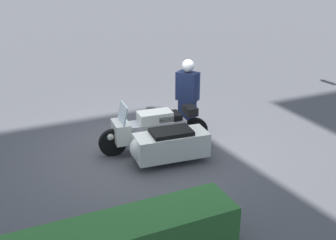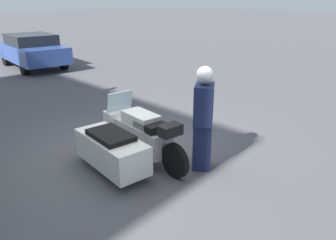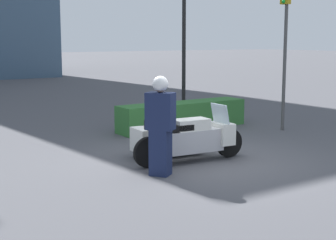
{
  "view_description": "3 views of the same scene",
  "coord_description": "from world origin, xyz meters",
  "px_view_note": "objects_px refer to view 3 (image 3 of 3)",
  "views": [
    {
      "loc": [
        3.08,
        7.79,
        4.11
      ],
      "look_at": [
        -0.31,
        0.47,
        0.84
      ],
      "focal_mm": 45.0,
      "sensor_mm": 36.0,
      "label": 1
    },
    {
      "loc": [
        -4.5,
        3.6,
        2.82
      ],
      "look_at": [
        -0.79,
        -0.09,
        0.88
      ],
      "focal_mm": 35.0,
      "sensor_mm": 36.0,
      "label": 2
    },
    {
      "loc": [
        -6.24,
        -8.1,
        2.47
      ],
      "look_at": [
        -0.85,
        -0.13,
        0.94
      ],
      "focal_mm": 55.0,
      "sensor_mm": 36.0,
      "label": 3
    }
  ],
  "objects_px": {
    "officer_rider": "(160,123)",
    "traffic_light_near": "(285,40)",
    "police_motorcycle": "(182,137)",
    "hedge_bush_curbside": "(183,115)",
    "twin_lamp_post": "(184,11)"
  },
  "relations": [
    {
      "from": "police_motorcycle",
      "to": "officer_rider",
      "type": "relative_size",
      "value": 1.38
    },
    {
      "from": "hedge_bush_curbside",
      "to": "twin_lamp_post",
      "type": "distance_m",
      "value": 3.76
    },
    {
      "from": "officer_rider",
      "to": "traffic_light_near",
      "type": "xyz_separation_m",
      "value": [
        5.29,
        2.05,
        1.48
      ]
    },
    {
      "from": "officer_rider",
      "to": "hedge_bush_curbside",
      "type": "xyz_separation_m",
      "value": [
        3.2,
        3.75,
        -0.59
      ]
    },
    {
      "from": "traffic_light_near",
      "to": "twin_lamp_post",
      "type": "bearing_deg",
      "value": -82.66
    },
    {
      "from": "officer_rider",
      "to": "traffic_light_near",
      "type": "height_order",
      "value": "traffic_light_near"
    },
    {
      "from": "police_motorcycle",
      "to": "hedge_bush_curbside",
      "type": "height_order",
      "value": "police_motorcycle"
    },
    {
      "from": "officer_rider",
      "to": "police_motorcycle",
      "type": "bearing_deg",
      "value": 3.57
    },
    {
      "from": "police_motorcycle",
      "to": "traffic_light_near",
      "type": "relative_size",
      "value": 0.67
    },
    {
      "from": "officer_rider",
      "to": "hedge_bush_curbside",
      "type": "height_order",
      "value": "officer_rider"
    },
    {
      "from": "hedge_bush_curbside",
      "to": "twin_lamp_post",
      "type": "relative_size",
      "value": 0.9
    },
    {
      "from": "officer_rider",
      "to": "traffic_light_near",
      "type": "relative_size",
      "value": 0.48
    },
    {
      "from": "officer_rider",
      "to": "hedge_bush_curbside",
      "type": "relative_size",
      "value": 0.47
    },
    {
      "from": "police_motorcycle",
      "to": "traffic_light_near",
      "type": "distance_m",
      "value": 4.77
    },
    {
      "from": "police_motorcycle",
      "to": "hedge_bush_curbside",
      "type": "relative_size",
      "value": 0.65
    }
  ]
}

